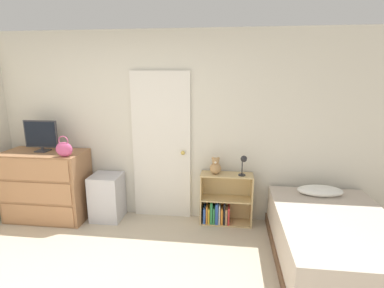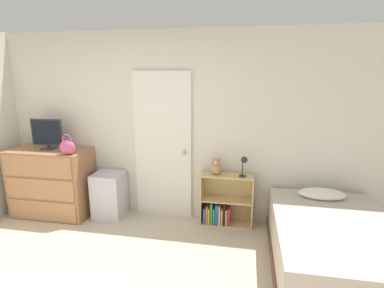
% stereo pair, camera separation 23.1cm
% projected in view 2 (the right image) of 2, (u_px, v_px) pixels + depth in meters
% --- Properties ---
extents(wall_back, '(10.00, 0.06, 2.55)m').
position_uv_depth(wall_back, '(146.00, 127.00, 4.16)').
color(wall_back, beige).
rests_on(wall_back, ground_plane).
extents(door_closed, '(0.80, 0.09, 2.03)m').
position_uv_depth(door_closed, '(163.00, 146.00, 4.12)').
color(door_closed, silver).
rests_on(door_closed, ground_plane).
extents(dresser, '(1.10, 0.55, 0.96)m').
position_uv_depth(dresser, '(52.00, 182.00, 4.27)').
color(dresser, '#996B47').
rests_on(dresser, ground_plane).
extents(tv, '(0.46, 0.16, 0.43)m').
position_uv_depth(tv, '(47.00, 133.00, 4.14)').
color(tv, '#2D2D33').
rests_on(tv, dresser).
extents(handbag, '(0.22, 0.11, 0.27)m').
position_uv_depth(handbag, '(67.00, 147.00, 3.89)').
color(handbag, '#C64C7F').
rests_on(handbag, dresser).
extents(storage_bin, '(0.40, 0.39, 0.64)m').
position_uv_depth(storage_bin, '(110.00, 195.00, 4.23)').
color(storage_bin, silver).
rests_on(storage_bin, ground_plane).
extents(bookshelf, '(0.69, 0.25, 0.70)m').
position_uv_depth(bookshelf, '(223.00, 205.00, 4.03)').
color(bookshelf, tan).
rests_on(bookshelf, ground_plane).
extents(teddy_bear, '(0.15, 0.15, 0.23)m').
position_uv_depth(teddy_bear, '(216.00, 167.00, 3.92)').
color(teddy_bear, tan).
rests_on(teddy_bear, bookshelf).
extents(desk_lamp, '(0.11, 0.10, 0.27)m').
position_uv_depth(desk_lamp, '(244.00, 163.00, 3.80)').
color(desk_lamp, '#262628').
rests_on(desk_lamp, bookshelf).
extents(bed, '(1.22, 1.80, 0.64)m').
position_uv_depth(bed, '(333.00, 246.00, 3.08)').
color(bed, brown).
rests_on(bed, ground_plane).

